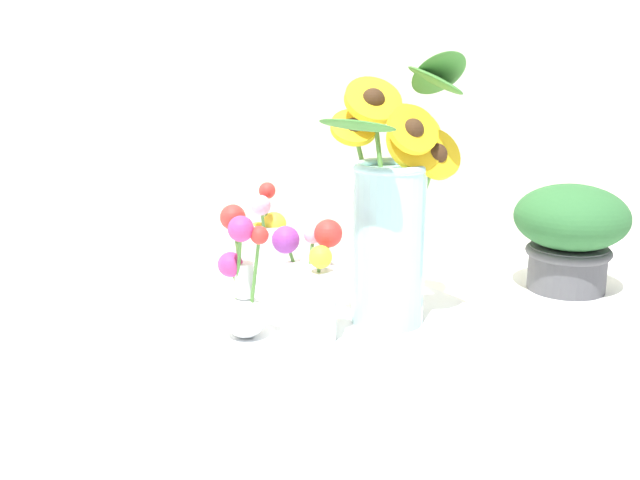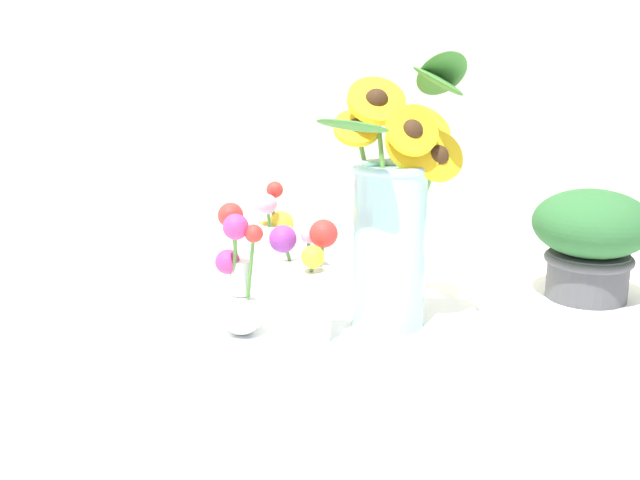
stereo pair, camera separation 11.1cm
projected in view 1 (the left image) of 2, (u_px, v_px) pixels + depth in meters
ground_plane at (318, 351)px, 1.08m from camera, size 6.00×6.00×0.00m
serving_tray at (320, 328)px, 1.14m from camera, size 0.51×0.51×0.02m
mason_jar_sunflowers at (393, 213)px, 1.11m from camera, size 0.26×0.25×0.41m
vase_small_center at (309, 292)px, 1.05m from camera, size 0.09×0.11×0.17m
vase_bulb_right at (242, 284)px, 1.06m from camera, size 0.07×0.08×0.19m
vase_small_back at (266, 253)px, 1.21m from camera, size 0.07×0.07×0.20m
potted_plant at (570, 231)px, 1.33m from camera, size 0.20×0.20×0.19m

